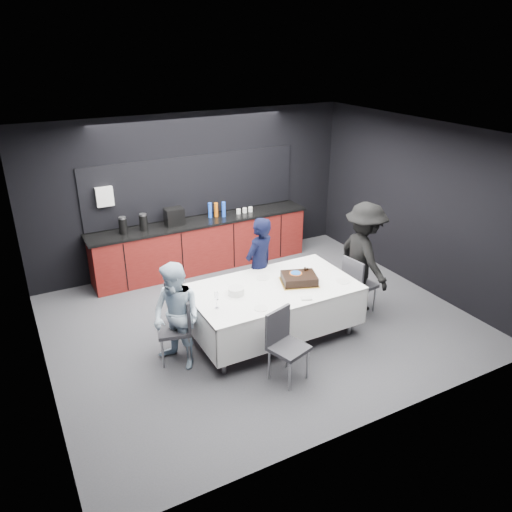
{
  "coord_description": "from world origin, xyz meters",
  "views": [
    {
      "loc": [
        -3.12,
        -5.74,
        3.98
      ],
      "look_at": [
        0.0,
        0.1,
        1.05
      ],
      "focal_mm": 35.0,
      "sensor_mm": 36.0,
      "label": 1
    }
  ],
  "objects": [
    {
      "name": "loose_plate_right_b",
      "position": [
        0.95,
        -0.73,
        0.78
      ],
      "size": [
        0.2,
        0.2,
        0.01
      ],
      "primitive_type": "cylinder",
      "color": "white",
      "rests_on": "party_table"
    },
    {
      "name": "plate_stack",
      "position": [
        -0.55,
        -0.37,
        0.83
      ],
      "size": [
        0.22,
        0.22,
        0.1
      ],
      "primitive_type": "cylinder",
      "color": "white",
      "rests_on": "party_table"
    },
    {
      "name": "loose_plate_near",
      "position": [
        -0.44,
        -0.86,
        0.78
      ],
      "size": [
        0.18,
        0.18,
        0.01
      ],
      "primitive_type": "cylinder",
      "color": "white",
      "rests_on": "party_table"
    },
    {
      "name": "party_table",
      "position": [
        0.0,
        -0.4,
        0.64
      ],
      "size": [
        2.32,
        1.32,
        0.78
      ],
      "color": "#99999E",
      "rests_on": "ground"
    },
    {
      "name": "room_shell",
      "position": [
        0.0,
        0.0,
        1.86
      ],
      "size": [
        6.04,
        5.04,
        2.82
      ],
      "color": "white",
      "rests_on": "ground"
    },
    {
      "name": "chair_near",
      "position": [
        -0.36,
        -1.31,
        0.53
      ],
      "size": [
        0.53,
        0.53,
        0.92
      ],
      "color": "#323238",
      "rests_on": "ground"
    },
    {
      "name": "person_center",
      "position": [
        0.15,
        0.28,
        0.78
      ],
      "size": [
        0.67,
        0.56,
        1.56
      ],
      "primitive_type": "imported",
      "rotation": [
        0.0,
        0.0,
        3.53
      ],
      "color": "black",
      "rests_on": "ground"
    },
    {
      "name": "chair_right",
      "position": [
        1.46,
        -0.45,
        0.53
      ],
      "size": [
        0.47,
        0.47,
        0.92
      ],
      "color": "#323238",
      "rests_on": "ground"
    },
    {
      "name": "champagne_flute",
      "position": [
        -0.93,
        -0.58,
        0.94
      ],
      "size": [
        0.06,
        0.06,
        0.22
      ],
      "color": "white",
      "rests_on": "party_table"
    },
    {
      "name": "kitchenette",
      "position": [
        -0.02,
        2.22,
        0.54
      ],
      "size": [
        4.1,
        0.64,
        2.05
      ],
      "color": "#5B100E",
      "rests_on": "ground"
    },
    {
      "name": "ground",
      "position": [
        0.0,
        0.0,
        0.0
      ],
      "size": [
        6.0,
        6.0,
        0.0
      ],
      "primitive_type": "plane",
      "color": "#45454A",
      "rests_on": "ground"
    },
    {
      "name": "person_right",
      "position": [
        1.64,
        -0.35,
        0.87
      ],
      "size": [
        0.76,
        1.18,
        1.73
      ],
      "primitive_type": "imported",
      "rotation": [
        0.0,
        0.0,
        1.47
      ],
      "color": "black",
      "rests_on": "ground"
    },
    {
      "name": "cake_assembly",
      "position": [
        0.38,
        -0.47,
        0.84
      ],
      "size": [
        0.62,
        0.56,
        0.16
      ],
      "color": "#EBB645",
      "rests_on": "party_table"
    },
    {
      "name": "loose_plate_far",
      "position": [
        0.0,
        -0.1,
        0.78
      ],
      "size": [
        0.2,
        0.2,
        0.01
      ],
      "primitive_type": "cylinder",
      "color": "white",
      "rests_on": "party_table"
    },
    {
      "name": "loose_plate_right_a",
      "position": [
        0.7,
        -0.28,
        0.78
      ],
      "size": [
        0.21,
        0.21,
        0.01
      ],
      "primitive_type": "cylinder",
      "color": "white",
      "rests_on": "party_table"
    },
    {
      "name": "fork_pile",
      "position": [
        0.21,
        -0.93,
        0.79
      ],
      "size": [
        0.17,
        0.14,
        0.02
      ],
      "primitive_type": "cube",
      "rotation": [
        0.0,
        0.0,
        -0.39
      ],
      "color": "white",
      "rests_on": "party_table"
    },
    {
      "name": "chair_left",
      "position": [
        -1.36,
        -0.32,
        0.53
      ],
      "size": [
        0.51,
        0.51,
        0.92
      ],
      "color": "#323238",
      "rests_on": "ground"
    },
    {
      "name": "person_left",
      "position": [
        -1.43,
        -0.45,
        0.72
      ],
      "size": [
        0.79,
        0.87,
        1.44
      ],
      "primitive_type": "imported",
      "rotation": [
        0.0,
        0.0,
        -1.13
      ],
      "color": "silver",
      "rests_on": "ground"
    }
  ]
}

